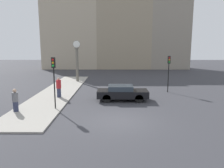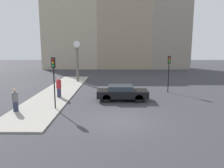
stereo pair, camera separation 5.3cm
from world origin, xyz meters
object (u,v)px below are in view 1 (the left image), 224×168
object	(u,v)px
traffic_light_near	(54,72)
street_clock	(77,62)
sedan_car	(122,93)
pedestrian_grey_jacket	(15,100)
pedestrian_red_top	(59,88)
traffic_light_far	(169,66)

from	to	relation	value
traffic_light_near	street_clock	size ratio (longest dim) A/B	0.72
traffic_light_near	sedan_car	bearing A→B (deg)	29.20
sedan_car	pedestrian_grey_jacket	distance (m)	8.42
sedan_car	pedestrian_grey_jacket	bearing A→B (deg)	-154.87
traffic_light_near	pedestrian_grey_jacket	distance (m)	3.30
street_clock	pedestrian_red_top	size ratio (longest dim) A/B	2.95
sedan_car	street_clock	xyz separation A→B (m)	(-5.44, 9.72, 1.96)
street_clock	pedestrian_grey_jacket	distance (m)	13.59
traffic_light_far	pedestrian_red_top	size ratio (longest dim) A/B	2.07
street_clock	pedestrian_grey_jacket	world-z (taller)	street_clock
traffic_light_near	street_clock	xyz separation A→B (m)	(-0.40, 12.53, -0.14)
traffic_light_far	pedestrian_grey_jacket	distance (m)	14.37
traffic_light_far	pedestrian_grey_jacket	bearing A→B (deg)	-150.46
traffic_light_far	pedestrian_grey_jacket	xyz separation A→B (m)	(-12.41, -7.04, -1.74)
traffic_light_near	traffic_light_far	world-z (taller)	traffic_light_near
sedan_car	pedestrian_red_top	world-z (taller)	pedestrian_red_top
street_clock	pedestrian_red_top	xyz separation A→B (m)	(-0.21, -8.93, -1.68)
sedan_car	pedestrian_red_top	size ratio (longest dim) A/B	2.45
sedan_car	street_clock	distance (m)	11.31
pedestrian_grey_jacket	sedan_car	bearing A→B (deg)	25.13
sedan_car	pedestrian_red_top	distance (m)	5.71
sedan_car	street_clock	size ratio (longest dim) A/B	0.83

